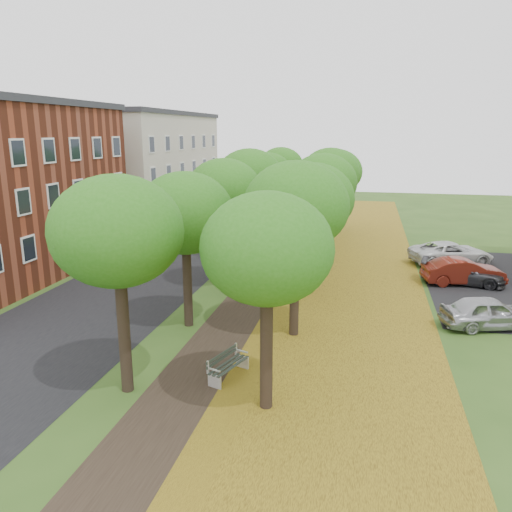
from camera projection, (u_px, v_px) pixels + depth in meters
The scene contains 13 objects.
ground at pixel (189, 397), 16.50m from camera, with size 120.00×120.00×0.00m, color #2D4C19.
street_asphalt at pixel (160, 267), 32.29m from camera, with size 8.00×70.00×0.01m, color black.
footpath at pixel (273, 274), 30.70m from camera, with size 3.20×70.00×0.01m, color black.
leaf_verge at pixel (356, 279), 29.64m from camera, with size 7.50×70.00×0.01m, color olive.
parking_lot at pixel (506, 284), 28.78m from camera, with size 9.00×16.00×0.01m, color black.
tree_row_west at pixel (238, 189), 29.90m from camera, with size 4.20×34.20×7.00m.
tree_row_east at pixel (318, 191), 28.89m from camera, with size 4.20×34.20×7.00m.
building_cream at pixel (141, 165), 50.07m from camera, with size 10.30×20.30×10.40m.
bench at pixel (227, 365), 17.75m from camera, with size 1.13×1.98×0.90m.
car_silver at pixel (490, 312), 22.17m from camera, with size 1.70×4.24×1.44m, color #AAA9AE.
car_red at pixel (463, 272), 28.54m from camera, with size 1.57×4.52×1.49m, color maroon.
car_grey at pixel (463, 272), 28.67m from camera, with size 1.86×4.57×1.32m, color #323237.
car_white at pixel (451, 253), 32.85m from camera, with size 2.48×5.37×1.49m, color silver.
Camera 1 is at (5.41, -14.02, 8.56)m, focal length 35.00 mm.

